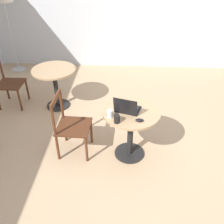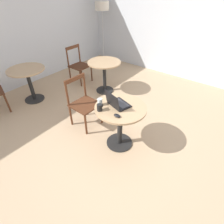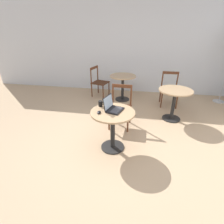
{
  "view_description": "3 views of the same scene",
  "coord_description": "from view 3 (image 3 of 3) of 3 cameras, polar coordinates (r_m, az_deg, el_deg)",
  "views": [
    {
      "loc": [
        -2.5,
        0.16,
        2.51
      ],
      "look_at": [
        0.21,
        0.31,
        0.66
      ],
      "focal_mm": 40.0,
      "sensor_mm": 36.0,
      "label": 1
    },
    {
      "loc": [
        -1.54,
        -1.09,
        2.15
      ],
      "look_at": [
        0.11,
        0.2,
        0.59
      ],
      "focal_mm": 28.0,
      "sensor_mm": 36.0,
      "label": 2
    },
    {
      "loc": [
        0.56,
        -2.49,
        2.02
      ],
      "look_at": [
        0.09,
        0.19,
        0.66
      ],
      "focal_mm": 28.0,
      "sensor_mm": 36.0,
      "label": 3
    }
  ],
  "objects": [
    {
      "name": "chair_far_left",
      "position": [
        5.47,
        -4.29,
        9.77
      ],
      "size": [
        0.55,
        0.55,
        0.9
      ],
      "color": "#562D19",
      "rests_on": "ground_plane"
    },
    {
      "name": "laptop",
      "position": [
        2.92,
        0.27,
        1.5
      ],
      "size": [
        0.34,
        0.36,
        0.24
      ],
      "color": "black",
      "rests_on": "cafe_table_near"
    },
    {
      "name": "chair_near_back",
      "position": [
        3.74,
        2.79,
        1.65
      ],
      "size": [
        0.46,
        0.46,
        0.9
      ],
      "color": "#562D19",
      "rests_on": "ground_plane"
    },
    {
      "name": "drinking_glass",
      "position": [
        3.13,
        -1.47,
        3.27
      ],
      "size": [
        0.07,
        0.07,
        0.1
      ],
      "color": "silver",
      "rests_on": "cafe_table_near"
    },
    {
      "name": "cafe_table_far",
      "position": [
        5.11,
        3.53,
        9.85
      ],
      "size": [
        0.75,
        0.75,
        0.73
      ],
      "color": "black",
      "rests_on": "ground_plane"
    },
    {
      "name": "mouse",
      "position": [
        2.84,
        -4.27,
        -0.09
      ],
      "size": [
        0.06,
        0.1,
        0.03
      ],
      "color": "black",
      "rests_on": "cafe_table_near"
    },
    {
      "name": "cafe_table_mid",
      "position": [
        4.2,
        19.77,
        4.53
      ],
      "size": [
        0.75,
        0.75,
        0.73
      ],
      "color": "black",
      "rests_on": "ground_plane"
    },
    {
      "name": "chair_mid_back",
      "position": [
        5.04,
        18.18,
        7.02
      ],
      "size": [
        0.45,
        0.45,
        0.9
      ],
      "color": "#562D19",
      "rests_on": "ground_plane"
    },
    {
      "name": "ground_plane",
      "position": [
        3.25,
        -2.26,
        -11.79
      ],
      "size": [
        16.0,
        16.0,
        0.0
      ],
      "primitive_type": "plane",
      "color": "tan"
    },
    {
      "name": "mug",
      "position": [
        3.07,
        -3.73,
        2.76
      ],
      "size": [
        0.11,
        0.07,
        0.1
      ],
      "color": "black",
      "rests_on": "cafe_table_near"
    },
    {
      "name": "wall_back",
      "position": [
        5.79,
        4.5,
        19.86
      ],
      "size": [
        9.4,
        0.06,
        2.7
      ],
      "color": "silver",
      "rests_on": "ground_plane"
    },
    {
      "name": "cafe_table_near",
      "position": [
        2.97,
        0.23,
        -2.98
      ],
      "size": [
        0.75,
        0.75,
        0.73
      ],
      "color": "black",
      "rests_on": "ground_plane"
    }
  ]
}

